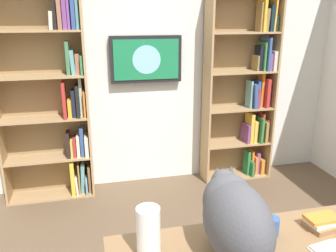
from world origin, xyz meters
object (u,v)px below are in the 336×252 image
(cat, at_px, (233,216))
(coffee_mug, at_px, (271,226))
(wall_mounted_tv, at_px, (146,59))
(bookshelf_left, at_px, (247,92))
(desk_book_stack, at_px, (322,222))
(paper_towel_roll, at_px, (148,232))
(bookshelf_right, at_px, (54,97))

(cat, distance_m, coffee_mug, 0.31)
(wall_mounted_tv, bearing_deg, bookshelf_left, 175.69)
(coffee_mug, bearing_deg, desk_book_stack, 178.63)
(bookshelf_left, distance_m, paper_towel_roll, 2.69)
(bookshelf_right, distance_m, desk_book_stack, 2.67)
(coffee_mug, distance_m, desk_book_stack, 0.29)
(bookshelf_left, height_order, coffee_mug, bookshelf_left)
(cat, bearing_deg, bookshelf_right, -67.78)
(wall_mounted_tv, height_order, coffee_mug, wall_mounted_tv)
(cat, xyz_separation_m, paper_towel_roll, (0.38, -0.07, -0.07))
(bookshelf_left, relative_size, desk_book_stack, 10.88)
(wall_mounted_tv, xyz_separation_m, paper_towel_roll, (0.40, 2.30, -0.51))
(desk_book_stack, bearing_deg, bookshelf_left, -105.30)
(bookshelf_right, xyz_separation_m, paper_towel_roll, (-0.55, 2.21, -0.17))
(bookshelf_right, xyz_separation_m, wall_mounted_tv, (-0.95, -0.08, 0.34))
(bookshelf_left, bearing_deg, coffee_mug, 67.78)
(coffee_mug, bearing_deg, paper_towel_roll, 1.47)
(desk_book_stack, bearing_deg, coffee_mug, -1.37)
(bookshelf_right, distance_m, cat, 2.47)
(bookshelf_right, distance_m, wall_mounted_tv, 1.01)
(coffee_mug, bearing_deg, cat, 19.61)
(desk_book_stack, bearing_deg, paper_towel_roll, 0.57)
(coffee_mug, xyz_separation_m, desk_book_stack, (-0.29, 0.01, -0.02))
(coffee_mug, bearing_deg, wall_mounted_tv, -84.06)
(wall_mounted_tv, relative_size, cat, 1.26)
(bookshelf_left, distance_m, coffee_mug, 2.38)
(cat, bearing_deg, wall_mounted_tv, -90.42)
(bookshelf_right, distance_m, paper_towel_roll, 2.29)
(coffee_mug, height_order, desk_book_stack, coffee_mug)
(wall_mounted_tv, relative_size, coffee_mug, 7.88)
(cat, height_order, desk_book_stack, cat)
(cat, bearing_deg, desk_book_stack, -171.34)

